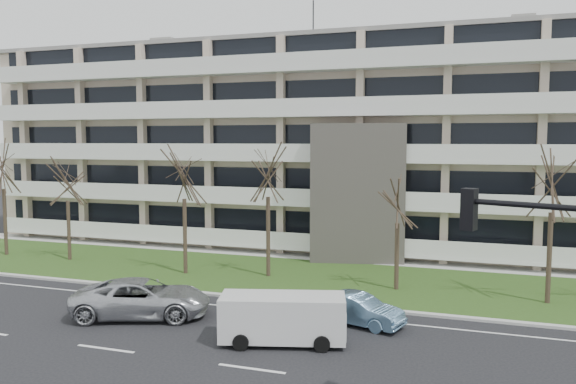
% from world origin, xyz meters
% --- Properties ---
extents(ground, '(160.00, 160.00, 0.00)m').
position_xyz_m(ground, '(0.00, 0.00, 0.00)').
color(ground, black).
rests_on(ground, ground).
extents(grass_verge, '(90.00, 10.00, 0.06)m').
position_xyz_m(grass_verge, '(0.00, 13.00, 0.03)').
color(grass_verge, '#2C4617').
rests_on(grass_verge, ground).
extents(curb, '(90.00, 0.35, 0.12)m').
position_xyz_m(curb, '(0.00, 8.00, 0.06)').
color(curb, '#B2B2AD').
rests_on(curb, ground).
extents(sidewalk, '(90.00, 2.00, 0.08)m').
position_xyz_m(sidewalk, '(0.00, 18.50, 0.04)').
color(sidewalk, '#B2B2AD').
rests_on(sidewalk, ground).
extents(lane_edge_line, '(90.00, 0.12, 0.01)m').
position_xyz_m(lane_edge_line, '(0.00, 6.50, 0.01)').
color(lane_edge_line, white).
rests_on(lane_edge_line, ground).
extents(apartment_building, '(60.50, 15.10, 18.75)m').
position_xyz_m(apartment_building, '(-0.01, 25.32, 7.61)').
color(apartment_building, '#C4B098').
rests_on(apartment_building, ground).
extents(silver_pickup, '(6.66, 4.66, 1.69)m').
position_xyz_m(silver_pickup, '(-6.87, 3.87, 0.84)').
color(silver_pickup, '#BABCC2').
rests_on(silver_pickup, ground).
extents(blue_sedan, '(4.24, 2.46, 1.32)m').
position_xyz_m(blue_sedan, '(2.58, 5.84, 0.66)').
color(blue_sedan, '#6791B4').
rests_on(blue_sedan, ground).
extents(white_van, '(5.18, 3.01, 1.89)m').
position_xyz_m(white_van, '(0.27, 2.75, 1.13)').
color(white_van, silver).
rests_on(white_van, ground).
extents(tree_0, '(4.12, 4.12, 8.24)m').
position_xyz_m(tree_0, '(-23.35, 12.67, 6.41)').
color(tree_0, '#382B21').
rests_on(tree_0, ground).
extents(tree_1, '(3.55, 3.55, 7.09)m').
position_xyz_m(tree_1, '(-18.08, 12.69, 5.51)').
color(tree_1, '#382B21').
rests_on(tree_1, ground).
extents(tree_2, '(4.02, 4.02, 8.04)m').
position_xyz_m(tree_2, '(-8.94, 11.69, 6.25)').
color(tree_2, '#382B21').
rests_on(tree_2, ground).
extents(tree_3, '(4.18, 4.18, 8.35)m').
position_xyz_m(tree_3, '(-4.03, 12.62, 6.50)').
color(tree_3, '#382B21').
rests_on(tree_3, ground).
extents(tree_4, '(3.21, 3.21, 6.41)m').
position_xyz_m(tree_4, '(3.45, 11.98, 4.98)').
color(tree_4, '#382B21').
rests_on(tree_4, ground).
extents(tree_5, '(4.00, 4.00, 8.01)m').
position_xyz_m(tree_5, '(10.76, 11.73, 6.23)').
color(tree_5, '#382B21').
rests_on(tree_5, ground).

